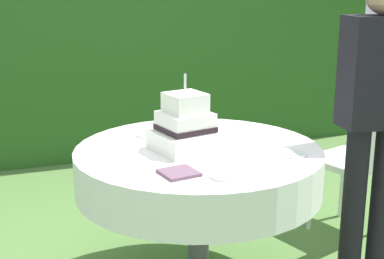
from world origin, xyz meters
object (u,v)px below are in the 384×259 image
at_px(wedding_cake, 186,128).
at_px(standing_person, 376,111).
at_px(serving_plate_left, 293,154).
at_px(serving_plate_right, 225,176).
at_px(serving_plate_far, 149,135).
at_px(napkin_stack, 179,173).
at_px(cake_table, 198,170).
at_px(garden_chair, 361,153).
at_px(serving_plate_near, 190,125).

distance_m(wedding_cake, standing_person, 0.96).
bearing_deg(serving_plate_left, serving_plate_right, -157.73).
bearing_deg(serving_plate_far, napkin_stack, -93.48).
bearing_deg(serving_plate_right, serving_plate_left, 22.27).
bearing_deg(wedding_cake, serving_plate_right, -86.07).
bearing_deg(standing_person, cake_table, 166.89).
height_order(serving_plate_left, serving_plate_right, same).
xyz_separation_m(cake_table, serving_plate_left, (0.39, -0.25, 0.12)).
xyz_separation_m(serving_plate_left, garden_chair, (0.76, 0.49, -0.23)).
bearing_deg(napkin_stack, serving_plate_right, -29.15).
distance_m(serving_plate_right, napkin_stack, 0.20).
distance_m(cake_table, standing_person, 0.94).
xyz_separation_m(cake_table, serving_plate_far, (-0.17, 0.30, 0.12)).
height_order(wedding_cake, standing_person, standing_person).
bearing_deg(standing_person, wedding_cake, 167.54).
bearing_deg(serving_plate_far, standing_person, -25.80).
height_order(napkin_stack, standing_person, standing_person).
bearing_deg(wedding_cake, cake_table, -3.39).
bearing_deg(cake_table, garden_chair, 12.14).
relative_size(garden_chair, standing_person, 0.56).
xyz_separation_m(wedding_cake, serving_plate_left, (0.45, -0.25, -0.10)).
height_order(wedding_cake, serving_plate_left, wedding_cake).
distance_m(serving_plate_far, serving_plate_left, 0.78).
relative_size(serving_plate_left, serving_plate_right, 1.00).
bearing_deg(cake_table, serving_plate_right, -94.78).
bearing_deg(serving_plate_left, serving_plate_far, 135.33).
xyz_separation_m(serving_plate_near, serving_plate_right, (-0.14, -0.83, 0.00)).
bearing_deg(standing_person, serving_plate_far, 154.20).
bearing_deg(serving_plate_near, standing_person, -38.65).
bearing_deg(serving_plate_far, garden_chair, -2.36).
distance_m(cake_table, serving_plate_left, 0.47).
bearing_deg(serving_plate_near, serving_plate_far, -157.21).
bearing_deg(cake_table, serving_plate_far, 119.40).
distance_m(garden_chair, standing_person, 0.65).
relative_size(napkin_stack, garden_chair, 0.17).
height_order(serving_plate_left, napkin_stack, napkin_stack).
distance_m(wedding_cake, napkin_stack, 0.37).
bearing_deg(napkin_stack, serving_plate_left, 7.31).
bearing_deg(serving_plate_near, wedding_cake, -111.90).
xyz_separation_m(wedding_cake, serving_plate_near, (0.17, 0.41, -0.10)).
relative_size(wedding_cake, serving_plate_left, 2.87).
height_order(wedding_cake, serving_plate_near, wedding_cake).
relative_size(wedding_cake, napkin_stack, 2.52).
relative_size(cake_table, wedding_cake, 3.26).
bearing_deg(serving_plate_left, wedding_cake, 150.79).
distance_m(serving_plate_near, napkin_stack, 0.80).
distance_m(serving_plate_left, standing_person, 0.52).
relative_size(napkin_stack, standing_person, 0.09).
distance_m(cake_table, serving_plate_near, 0.44).
distance_m(cake_table, serving_plate_right, 0.44).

